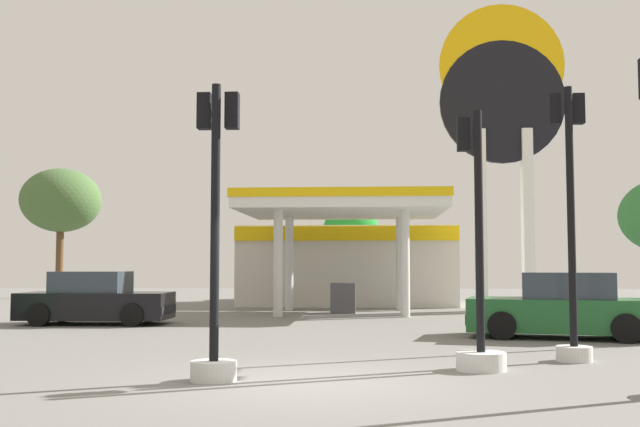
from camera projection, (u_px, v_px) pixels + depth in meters
ground_plane at (306, 381)px, 11.15m from camera, size 90.00×90.00×0.00m
gas_station at (347, 259)px, 32.85m from camera, size 9.33×13.18×4.27m
station_pole_sign at (502, 115)px, 28.69m from camera, size 4.80×0.56×11.90m
car_0 at (562, 308)px, 17.88m from camera, size 4.68×2.75×1.57m
car_1 at (95, 300)px, 22.08m from camera, size 4.41×2.09×1.56m
traffic_signal_0 at (571, 244)px, 13.68m from camera, size 0.65×0.68×5.06m
traffic_signal_1 at (479, 304)px, 12.42m from camera, size 0.83×0.83×4.37m
traffic_signal_3 at (215, 268)px, 11.36m from camera, size 0.70×0.71×4.54m
tree_0 at (61, 201)px, 40.27m from camera, size 4.29×4.29×7.00m
tree_1 at (351, 231)px, 39.98m from camera, size 3.06×3.06×4.92m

